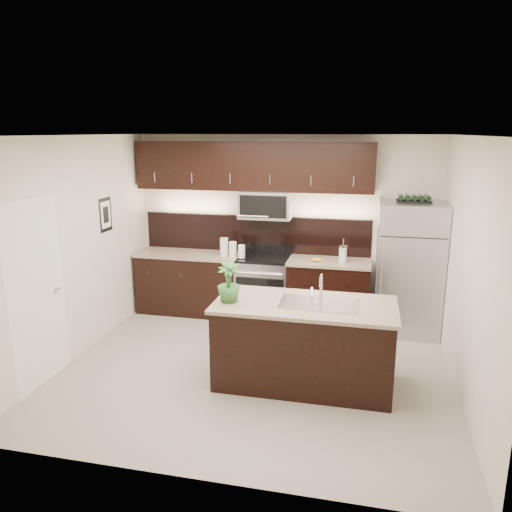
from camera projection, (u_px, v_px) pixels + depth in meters
The scene contains 12 objects.
ground at pixel (255, 369), 5.93m from camera, with size 4.50×4.50×0.00m, color gray.
room_walls at pixel (245, 229), 5.51m from camera, with size 4.52×4.02×2.71m.
counter_run at pixel (251, 286), 7.51m from camera, with size 3.51×0.65×0.94m.
upper_fixtures at pixel (254, 174), 7.24m from camera, with size 3.49×0.40×1.66m.
island at pixel (304, 343), 5.50m from camera, with size 1.96×0.96×0.94m.
sink_faucet at pixel (319, 302), 5.36m from camera, with size 0.84×0.50×0.28m.
refrigerator at pixel (409, 268), 6.87m from camera, with size 0.88×0.79×1.82m, color #B2B2B7.
wine_rack at pixel (414, 199), 6.63m from camera, with size 0.45×0.28×0.11m.
plant at pixel (229, 282), 5.38m from camera, with size 0.25×0.25×0.44m, color #2D6327.
canisters at pixel (231, 249), 7.36m from camera, with size 0.40×0.17×0.27m.
french_press at pixel (343, 254), 7.03m from camera, with size 0.11×0.11×0.33m.
bananas at pixel (314, 259), 7.11m from camera, with size 0.16×0.12×0.05m, color gold.
Camera 1 is at (1.21, -5.29, 2.74)m, focal length 35.00 mm.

